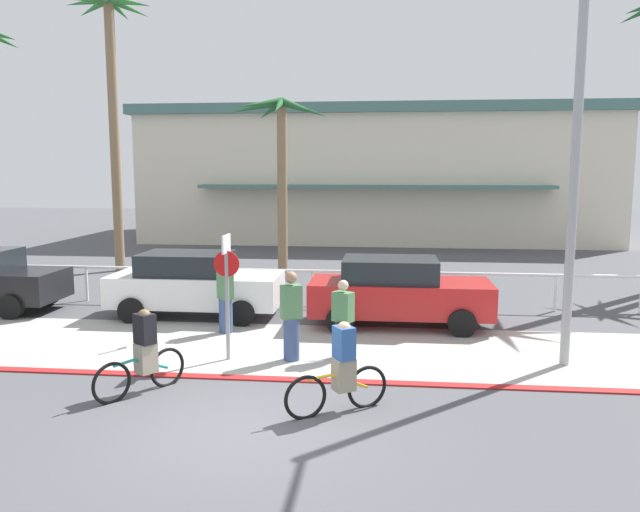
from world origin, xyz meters
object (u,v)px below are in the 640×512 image
(palm_tree_1, at_px, (111,68))
(car_white_1, at_px, (194,284))
(pedestrian_1, at_px, (343,323))
(palm_tree_2, at_px, (281,139))
(pedestrian_2, at_px, (291,319))
(cyclist_teal_0, at_px, (143,354))
(cyclist_yellow_1, at_px, (341,370))
(streetlight_curb, at_px, (580,146))
(car_red_2, at_px, (398,291))
(stop_sign_bike_lane, at_px, (227,279))
(pedestrian_0, at_px, (225,300))

(palm_tree_1, distance_m, car_white_1, 10.85)
(car_white_1, bearing_deg, pedestrian_1, -38.28)
(palm_tree_1, height_order, palm_tree_2, palm_tree_1)
(pedestrian_2, bearing_deg, car_white_1, 131.39)
(cyclist_teal_0, bearing_deg, palm_tree_2, 88.65)
(cyclist_yellow_1, bearing_deg, streetlight_curb, 31.55)
(palm_tree_1, relative_size, car_red_2, 2.29)
(stop_sign_bike_lane, xyz_separation_m, car_red_2, (3.45, 3.16, -0.81))
(car_white_1, relative_size, cyclist_yellow_1, 2.78)
(pedestrian_1, bearing_deg, stop_sign_bike_lane, -171.31)
(streetlight_curb, distance_m, pedestrian_2, 6.39)
(streetlight_curb, bearing_deg, cyclist_teal_0, -164.73)
(stop_sign_bike_lane, bearing_deg, pedestrian_0, 105.84)
(car_red_2, height_order, cyclist_yellow_1, car_red_2)
(pedestrian_2, bearing_deg, palm_tree_2, 100.61)
(cyclist_yellow_1, distance_m, pedestrian_0, 5.44)
(palm_tree_2, height_order, car_red_2, palm_tree_2)
(palm_tree_1, height_order, car_red_2, palm_tree_1)
(palm_tree_1, distance_m, car_red_2, 14.34)
(cyclist_yellow_1, bearing_deg, stop_sign_bike_lane, 135.12)
(palm_tree_2, relative_size, car_white_1, 1.45)
(cyclist_teal_0, relative_size, pedestrian_2, 0.83)
(palm_tree_2, distance_m, cyclist_yellow_1, 14.07)
(streetlight_curb, relative_size, pedestrian_0, 4.34)
(pedestrian_1, bearing_deg, palm_tree_2, 106.28)
(car_red_2, relative_size, cyclist_teal_0, 2.88)
(palm_tree_2, distance_m, cyclist_teal_0, 13.25)
(car_white_1, height_order, pedestrian_0, pedestrian_0)
(palm_tree_2, distance_m, pedestrian_1, 11.45)
(pedestrian_2, bearing_deg, stop_sign_bike_lane, -176.20)
(stop_sign_bike_lane, xyz_separation_m, pedestrian_0, (-0.58, 2.04, -0.88))
(stop_sign_bike_lane, distance_m, cyclist_yellow_1, 3.62)
(stop_sign_bike_lane, bearing_deg, car_red_2, 42.48)
(stop_sign_bike_lane, bearing_deg, cyclist_teal_0, -116.55)
(stop_sign_bike_lane, relative_size, palm_tree_1, 0.25)
(car_white_1, height_order, pedestrian_2, pedestrian_2)
(car_red_2, xyz_separation_m, pedestrian_1, (-1.15, -2.81, -0.12))
(pedestrian_0, relative_size, pedestrian_2, 0.94)
(car_red_2, relative_size, pedestrian_0, 2.54)
(streetlight_curb, distance_m, palm_tree_1, 17.42)
(streetlight_curb, height_order, cyclist_teal_0, streetlight_curb)
(stop_sign_bike_lane, distance_m, cyclist_teal_0, 2.41)
(pedestrian_0, bearing_deg, stop_sign_bike_lane, -74.16)
(pedestrian_0, distance_m, pedestrian_2, 2.70)
(cyclist_yellow_1, relative_size, pedestrian_1, 0.97)
(palm_tree_1, relative_size, palm_tree_2, 1.57)
(car_white_1, bearing_deg, cyclist_yellow_1, -54.72)
(stop_sign_bike_lane, relative_size, cyclist_yellow_1, 1.62)
(palm_tree_1, height_order, cyclist_teal_0, palm_tree_1)
(streetlight_curb, height_order, palm_tree_2, streetlight_curb)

